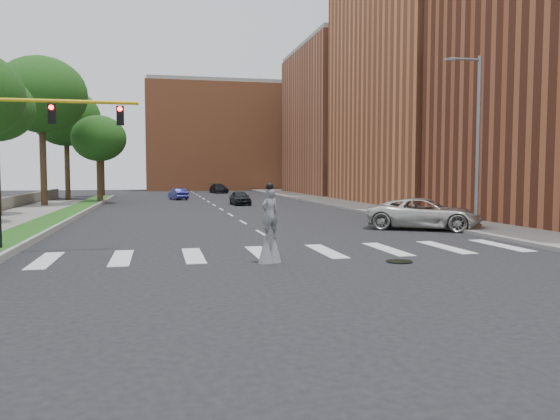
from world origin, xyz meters
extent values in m
plane|color=black|center=(0.00, 0.00, 0.00)|extent=(160.00, 160.00, 0.00)
cube|color=#1B4B15|center=(-11.50, 20.00, 0.12)|extent=(2.00, 60.00, 0.25)
cube|color=gray|center=(-10.45, 20.00, 0.14)|extent=(0.20, 60.00, 0.28)
cube|color=slate|center=(12.50, 25.00, 0.09)|extent=(5.00, 90.00, 0.18)
cylinder|color=black|center=(3.00, -2.00, 0.02)|extent=(0.90, 0.90, 0.04)
cube|color=#BE673B|center=(22.00, 30.00, 12.00)|extent=(16.00, 22.00, 24.00)
cube|color=#AA5D3F|center=(22.00, 54.00, 10.00)|extent=(16.00, 22.00, 20.00)
cube|color=#BE673B|center=(6.00, 78.00, 9.00)|extent=(26.00, 14.00, 18.00)
cylinder|color=slate|center=(11.00, 6.00, 4.50)|extent=(0.20, 0.20, 9.00)
cylinder|color=slate|center=(10.20, 6.00, 8.80)|extent=(1.80, 0.12, 0.12)
cube|color=slate|center=(9.30, 6.00, 8.75)|extent=(0.50, 0.18, 0.12)
cylinder|color=gold|center=(-8.40, 3.00, 5.80)|extent=(5.20, 0.14, 0.14)
cube|color=black|center=(-9.00, 3.00, 5.30)|extent=(0.28, 0.18, 0.75)
cylinder|color=#FF0C0C|center=(-9.00, 2.90, 5.55)|extent=(0.18, 0.06, 0.18)
cube|color=black|center=(-6.50, 3.00, 5.30)|extent=(0.28, 0.18, 0.75)
cylinder|color=#FF0C0C|center=(-6.50, 2.90, 5.55)|extent=(0.18, 0.06, 0.18)
cylinder|color=#372616|center=(-1.24, -1.07, 0.41)|extent=(0.07, 0.07, 0.82)
cylinder|color=#372616|center=(-1.54, -1.18, 0.41)|extent=(0.07, 0.07, 0.82)
cone|color=slate|center=(-1.24, -1.07, 0.51)|extent=(0.52, 0.52, 1.03)
cone|color=slate|center=(-1.54, -1.18, 0.51)|extent=(0.52, 0.52, 1.03)
imported|color=slate|center=(-1.39, -1.12, 1.69)|extent=(0.74, 0.61, 1.74)
sphere|color=black|center=(-1.39, -1.12, 2.62)|extent=(0.26, 0.26, 0.26)
cylinder|color=black|center=(-1.39, -1.12, 2.57)|extent=(0.34, 0.34, 0.02)
cube|color=yellow|center=(-1.44, -0.99, 2.17)|extent=(0.22, 0.05, 0.10)
imported|color=beige|center=(9.00, 7.75, 0.85)|extent=(6.66, 5.61, 1.69)
imported|color=black|center=(2.43, 31.70, 0.67)|extent=(1.78, 4.02, 1.34)
imported|color=navy|center=(-2.93, 42.91, 0.63)|extent=(2.25, 4.04, 1.26)
imported|color=black|center=(3.57, 60.99, 0.69)|extent=(2.73, 5.03, 1.38)
cylinder|color=#372616|center=(-14.92, 32.02, 3.94)|extent=(0.56, 0.56, 7.88)
ellipsoid|color=#143911|center=(-14.92, 32.02, 9.82)|extent=(7.77, 7.77, 6.61)
cylinder|color=#372616|center=(-15.00, 45.46, 3.64)|extent=(0.56, 0.56, 7.29)
ellipsoid|color=#143911|center=(-15.00, 45.46, 9.15)|extent=(7.45, 7.45, 6.34)
cylinder|color=#372616|center=(-10.71, 36.84, 2.53)|extent=(0.56, 0.56, 5.07)
ellipsoid|color=#143911|center=(-10.71, 36.84, 6.38)|extent=(5.26, 5.26, 4.47)
cylinder|color=#372616|center=(-11.94, 52.41, 2.84)|extent=(0.56, 0.56, 5.67)
ellipsoid|color=#143911|center=(-11.94, 52.41, 7.03)|extent=(5.41, 5.41, 4.60)
camera|label=1|loc=(-5.09, -19.30, 3.11)|focal=35.00mm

